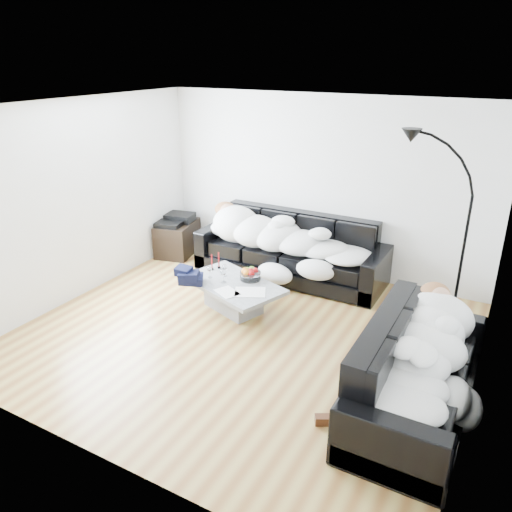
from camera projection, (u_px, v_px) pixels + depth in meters
The scene contains 24 objects.
ground at pixel (244, 334), 5.93m from camera, with size 5.00×5.00×0.00m, color #98602D.
wall_back at pixel (321, 186), 7.26m from camera, with size 5.00×0.02×2.60m, color silver.
wall_left at pixel (79, 201), 6.55m from camera, with size 0.02×4.50×2.60m, color silver.
wall_right at pixel (492, 277), 4.32m from camera, with size 0.02×4.50×2.60m, color silver.
ceiling at pixel (241, 108), 4.94m from camera, with size 5.00×5.00×0.00m, color white.
sofa_back at pixel (290, 247), 7.31m from camera, with size 2.79×0.97×0.91m, color black.
sofa_right at pixel (419, 369), 4.55m from camera, with size 2.15×0.92×0.87m, color black.
sleeper_back at pixel (289, 236), 7.20m from camera, with size 2.36×0.82×0.47m, color white, non-canonical shape.
sleeper_right at pixel (422, 349), 4.47m from camera, with size 1.84×0.78×0.45m, color white, non-canonical shape.
teal_cushion at pixel (431, 309), 5.00m from camera, with size 0.36×0.30×0.20m, color #0D515E.
coffee_table at pixel (233, 296), 6.45m from camera, with size 1.30×0.76×0.38m, color #939699.
fruit_bowl at pixel (250, 273), 6.43m from camera, with size 0.27×0.27×0.17m, color white.
wine_glass_a at pixel (225, 270), 6.53m from camera, with size 0.07×0.07×0.16m, color white.
wine_glass_b at pixel (210, 272), 6.49m from camera, with size 0.07×0.07×0.15m, color white.
wine_glass_c at pixel (223, 276), 6.35m from camera, with size 0.08×0.08×0.18m, color white.
candle_left at pixel (212, 262), 6.71m from camera, with size 0.04×0.04×0.22m, color maroon.
candle_right at pixel (219, 260), 6.76m from camera, with size 0.04×0.04×0.23m, color maroon.
newspaper_a at pixel (250, 292), 6.11m from camera, with size 0.38×0.29×0.01m, color silver.
newspaper_b at pixel (227, 292), 6.11m from camera, with size 0.31×0.22×0.01m, color silver.
navy_jacket at pixel (186, 271), 6.31m from camera, with size 0.33×0.27×0.16m, color black, non-canonical shape.
shoes at pixel (339, 418), 4.51m from camera, with size 0.40×0.29×0.09m, color #472311, non-canonical shape.
av_cabinet at pixel (177, 238), 8.23m from camera, with size 0.53×0.77×0.53m, color black.
stereo at pixel (176, 219), 8.11m from camera, with size 0.44×0.34×0.13m, color black.
floor_lamp at pixel (463, 253), 5.55m from camera, with size 0.75×0.30×2.07m, color black, non-canonical shape.
Camera 1 is at (2.61, -4.42, 3.11)m, focal length 35.00 mm.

